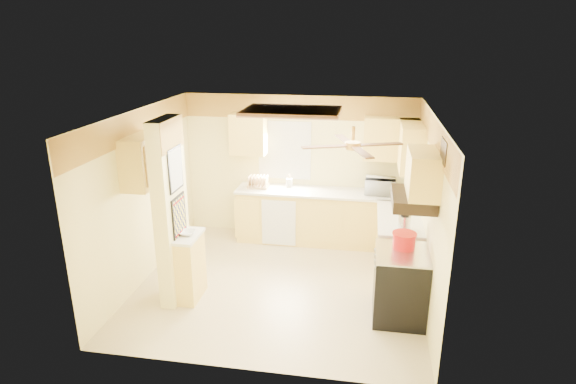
% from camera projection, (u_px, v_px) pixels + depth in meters
% --- Properties ---
extents(floor, '(4.00, 4.00, 0.00)m').
position_uv_depth(floor, '(279.00, 284.00, 7.05)').
color(floor, beige).
rests_on(floor, ground).
extents(ceiling, '(4.00, 4.00, 0.00)m').
position_uv_depth(ceiling, '(278.00, 114.00, 6.25)').
color(ceiling, white).
rests_on(ceiling, wall_back).
extents(wall_back, '(4.00, 0.00, 4.00)m').
position_uv_depth(wall_back, '(299.00, 167.00, 8.42)').
color(wall_back, '#FEEF9B').
rests_on(wall_back, floor).
extents(wall_front, '(4.00, 0.00, 4.00)m').
position_uv_depth(wall_front, '(244.00, 268.00, 4.87)').
color(wall_front, '#FEEF9B').
rests_on(wall_front, floor).
extents(wall_left, '(0.00, 3.80, 3.80)m').
position_uv_depth(wall_left, '(143.00, 196.00, 6.96)').
color(wall_left, '#FEEF9B').
rests_on(wall_left, floor).
extents(wall_right, '(0.00, 3.80, 3.80)m').
position_uv_depth(wall_right, '(428.00, 213.00, 6.33)').
color(wall_right, '#FEEF9B').
rests_on(wall_right, floor).
extents(wallpaper_border, '(4.00, 0.02, 0.40)m').
position_uv_depth(wallpaper_border, '(299.00, 107.00, 8.07)').
color(wallpaper_border, '#FFC94B').
rests_on(wallpaper_border, wall_back).
extents(partition_column, '(0.20, 0.70, 2.50)m').
position_uv_depth(partition_column, '(171.00, 212.00, 6.35)').
color(partition_column, '#FEEF9B').
rests_on(partition_column, floor).
extents(partition_ledge, '(0.25, 0.55, 0.90)m').
position_uv_depth(partition_ledge, '(191.00, 268.00, 6.57)').
color(partition_ledge, '#F6D15E').
rests_on(partition_ledge, floor).
extents(ledge_top, '(0.28, 0.58, 0.04)m').
position_uv_depth(ledge_top, '(188.00, 236.00, 6.42)').
color(ledge_top, silver).
rests_on(ledge_top, partition_ledge).
extents(lower_cabinets_back, '(3.00, 0.60, 0.90)m').
position_uv_depth(lower_cabinets_back, '(325.00, 218.00, 8.32)').
color(lower_cabinets_back, '#F6D15E').
rests_on(lower_cabinets_back, floor).
extents(lower_cabinets_right, '(0.60, 1.40, 0.90)m').
position_uv_depth(lower_cabinets_right, '(398.00, 247.00, 7.19)').
color(lower_cabinets_right, '#F6D15E').
rests_on(lower_cabinets_right, floor).
extents(countertop_back, '(3.04, 0.64, 0.04)m').
position_uv_depth(countertop_back, '(325.00, 192.00, 8.16)').
color(countertop_back, silver).
rests_on(countertop_back, lower_cabinets_back).
extents(countertop_right, '(0.64, 1.44, 0.04)m').
position_uv_depth(countertop_right, '(400.00, 218.00, 7.05)').
color(countertop_right, silver).
rests_on(countertop_right, lower_cabinets_right).
extents(dishwasher_panel, '(0.58, 0.02, 0.80)m').
position_uv_depth(dishwasher_panel, '(279.00, 223.00, 8.15)').
color(dishwasher_panel, white).
rests_on(dishwasher_panel, lower_cabinets_back).
extents(window, '(0.92, 0.02, 1.02)m').
position_uv_depth(window, '(285.00, 150.00, 8.35)').
color(window, white).
rests_on(window, wall_back).
extents(upper_cab_back_left, '(0.60, 0.35, 0.70)m').
position_uv_depth(upper_cab_back_left, '(248.00, 134.00, 8.20)').
color(upper_cab_back_left, '#F6D15E').
rests_on(upper_cab_back_left, wall_back).
extents(upper_cab_back_right, '(0.90, 0.35, 0.70)m').
position_uv_depth(upper_cab_back_right, '(392.00, 139.00, 7.82)').
color(upper_cab_back_right, '#F6D15E').
rests_on(upper_cab_back_right, wall_back).
extents(upper_cab_right, '(0.35, 1.00, 0.70)m').
position_uv_depth(upper_cab_right, '(411.00, 146.00, 7.33)').
color(upper_cab_right, '#F6D15E').
rests_on(upper_cab_right, wall_right).
extents(upper_cab_left_wall, '(0.35, 0.75, 0.70)m').
position_uv_depth(upper_cab_left_wall, '(143.00, 161.00, 6.51)').
color(upper_cab_left_wall, '#F6D15E').
rests_on(upper_cab_left_wall, wall_left).
extents(upper_cab_over_stove, '(0.35, 0.76, 0.52)m').
position_uv_depth(upper_cab_over_stove, '(423.00, 173.00, 5.62)').
color(upper_cab_over_stove, '#F6D15E').
rests_on(upper_cab_over_stove, wall_right).
extents(stove, '(0.68, 0.77, 0.92)m').
position_uv_depth(stove, '(400.00, 284.00, 6.12)').
color(stove, black).
rests_on(stove, floor).
extents(range_hood, '(0.50, 0.76, 0.14)m').
position_uv_depth(range_hood, '(413.00, 199.00, 5.74)').
color(range_hood, black).
rests_on(range_hood, upper_cab_over_stove).
extents(poster_menu, '(0.02, 0.42, 0.57)m').
position_uv_depth(poster_menu, '(175.00, 169.00, 6.14)').
color(poster_menu, black).
rests_on(poster_menu, partition_column).
extents(poster_nashville, '(0.02, 0.42, 0.57)m').
position_uv_depth(poster_nashville, '(179.00, 216.00, 6.34)').
color(poster_nashville, black).
rests_on(poster_nashville, partition_column).
extents(ceiling_light_panel, '(1.35, 0.95, 0.06)m').
position_uv_depth(ceiling_light_panel, '(292.00, 111.00, 6.71)').
color(ceiling_light_panel, brown).
rests_on(ceiling_light_panel, ceiling).
extents(ceiling_fan, '(1.15, 1.15, 0.26)m').
position_uv_depth(ceiling_fan, '(353.00, 145.00, 5.50)').
color(ceiling_fan, gold).
rests_on(ceiling_fan, ceiling).
extents(vent_grate, '(0.02, 0.40, 0.25)m').
position_uv_depth(vent_grate, '(444.00, 151.00, 5.16)').
color(vent_grate, black).
rests_on(vent_grate, wall_right).
extents(microwave, '(0.51, 0.36, 0.28)m').
position_uv_depth(microwave, '(380.00, 186.00, 7.97)').
color(microwave, white).
rests_on(microwave, countertop_back).
extents(bowl, '(0.22, 0.22, 0.05)m').
position_uv_depth(bowl, '(187.00, 233.00, 6.41)').
color(bowl, white).
rests_on(bowl, ledge_top).
extents(dutch_oven, '(0.31, 0.31, 0.20)m').
position_uv_depth(dutch_oven, '(404.00, 240.00, 6.06)').
color(dutch_oven, red).
rests_on(dutch_oven, stove).
extents(kettle, '(0.17, 0.17, 0.26)m').
position_uv_depth(kettle, '(404.00, 223.00, 6.50)').
color(kettle, silver).
rests_on(kettle, countertop_right).
extents(dish_rack, '(0.35, 0.26, 0.20)m').
position_uv_depth(dish_rack, '(258.00, 183.00, 8.33)').
color(dish_rack, tan).
rests_on(dish_rack, countertop_back).
extents(utensil_crock, '(0.11, 0.11, 0.23)m').
position_uv_depth(utensil_crock, '(289.00, 183.00, 8.36)').
color(utensil_crock, white).
rests_on(utensil_crock, countertop_back).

